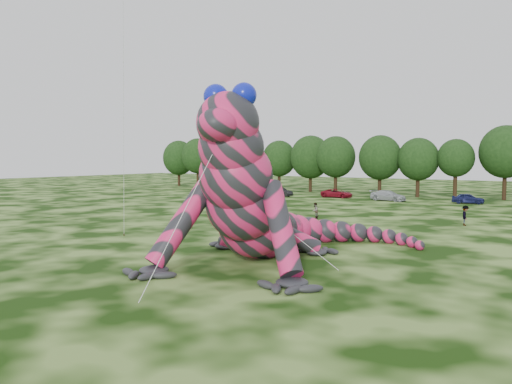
{
  "coord_description": "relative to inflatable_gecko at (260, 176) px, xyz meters",
  "views": [
    {
      "loc": [
        17.11,
        -19.01,
        6.02
      ],
      "look_at": [
        1.11,
        5.0,
        4.0
      ],
      "focal_mm": 35.0,
      "sensor_mm": 36.0,
      "label": 1
    }
  ],
  "objects": [
    {
      "name": "ground",
      "position": [
        -0.77,
        -6.0,
        -4.89
      ],
      "size": [
        240.0,
        240.0,
        0.0
      ],
      "primitive_type": "plane",
      "color": "#16330A",
      "rests_on": "ground"
    },
    {
      "name": "inflatable_gecko",
      "position": [
        0.0,
        0.0,
        0.0
      ],
      "size": [
        20.65,
        22.92,
        9.78
      ],
      "primitive_type": null,
      "rotation": [
        0.0,
        0.0,
        0.24
      ],
      "color": "#DE2262",
      "rests_on": "ground"
    },
    {
      "name": "tree_0",
      "position": [
        -55.32,
        53.24,
        -0.14
      ],
      "size": [
        6.91,
        6.22,
        9.51
      ],
      "primitive_type": null,
      "color": "black",
      "rests_on": "ground"
    },
    {
      "name": "tree_1",
      "position": [
        -49.12,
        52.06,
        0.01
      ],
      "size": [
        6.74,
        6.07,
        9.81
      ],
      "primitive_type": null,
      "color": "black",
      "rests_on": "ground"
    },
    {
      "name": "tree_2",
      "position": [
        -43.78,
        52.77,
        -0.07
      ],
      "size": [
        7.04,
        6.34,
        9.64
      ],
      "primitive_type": null,
      "color": "black",
      "rests_on": "ground"
    },
    {
      "name": "tree_3",
      "position": [
        -36.48,
        51.07,
        -0.17
      ],
      "size": [
        5.81,
        5.23,
        9.44
      ],
      "primitive_type": null,
      "color": "black",
      "rests_on": "ground"
    },
    {
      "name": "tree_4",
      "position": [
        -30.41,
        52.72,
        -0.36
      ],
      "size": [
        6.22,
        5.6,
        9.06
      ],
      "primitive_type": null,
      "color": "black",
      "rests_on": "ground"
    },
    {
      "name": "tree_5",
      "position": [
        -23.89,
        52.44,
        0.01
      ],
      "size": [
        7.16,
        6.44,
        9.8
      ],
      "primitive_type": null,
      "color": "black",
      "rests_on": "ground"
    },
    {
      "name": "tree_6",
      "position": [
        -18.32,
        50.69,
        -0.14
      ],
      "size": [
        6.52,
        5.86,
        9.49
      ],
      "primitive_type": null,
      "color": "black",
      "rests_on": "ground"
    },
    {
      "name": "tree_7",
      "position": [
        -10.85,
        50.81,
        -0.15
      ],
      "size": [
        6.68,
        6.01,
        9.48
      ],
      "primitive_type": null,
      "color": "black",
      "rests_on": "ground"
    },
    {
      "name": "tree_8",
      "position": [
        -4.98,
        50.99,
        -0.42
      ],
      "size": [
        6.14,
        5.53,
        8.94
      ],
      "primitive_type": null,
      "color": "black",
      "rests_on": "ground"
    },
    {
      "name": "tree_9",
      "position": [
        0.3,
        51.35,
        -0.55
      ],
      "size": [
        5.27,
        4.74,
        8.68
      ],
      "primitive_type": null,
      "color": "black",
      "rests_on": "ground"
    },
    {
      "name": "tree_10",
      "position": [
        6.63,
        52.58,
        0.36
      ],
      "size": [
        7.09,
        6.38,
        10.5
      ],
      "primitive_type": null,
      "color": "black",
      "rests_on": "ground"
    },
    {
      "name": "car_0",
      "position": [
        -30.65,
        41.03,
        -4.21
      ],
      "size": [
        4.21,
        2.29,
        1.36
      ],
      "primitive_type": "imported",
      "rotation": [
        0.0,
        0.0,
        1.75
      ],
      "color": "white",
      "rests_on": "ground"
    },
    {
      "name": "car_1",
      "position": [
        -22.98,
        40.47,
        -4.18
      ],
      "size": [
        4.5,
        2.14,
        1.42
      ],
      "primitive_type": "imported",
      "rotation": [
        0.0,
        0.0,
        1.42
      ],
      "color": "black",
      "rests_on": "ground"
    },
    {
      "name": "car_2",
      "position": [
        -14.65,
        43.24,
        -4.24
      ],
      "size": [
        4.77,
        2.31,
        1.31
      ],
      "primitive_type": "imported",
      "rotation": [
        0.0,
        0.0,
        1.6
      ],
      "color": "maroon",
      "rests_on": "ground"
    },
    {
      "name": "car_3",
      "position": [
        -6.52,
        42.19,
        -4.17
      ],
      "size": [
        5.22,
        2.72,
        1.44
      ],
      "primitive_type": "imported",
      "rotation": [
        0.0,
        0.0,
        1.43
      ],
      "color": "#ABB0B5",
      "rests_on": "ground"
    },
    {
      "name": "car_4",
      "position": [
        3.55,
        43.75,
        -4.22
      ],
      "size": [
        4.12,
        2.05,
        1.35
      ],
      "primitive_type": "imported",
      "rotation": [
        0.0,
        0.0,
        1.69
      ],
      "color": "navy",
      "rests_on": "ground"
    },
    {
      "name": "spectator_4",
      "position": [
        -22.13,
        29.69,
        -4.07
      ],
      "size": [
        0.74,
        0.92,
        1.65
      ],
      "primitive_type": "imported",
      "rotation": [
        0.0,
        0.0,
        1.27
      ],
      "color": "gray",
      "rests_on": "ground"
    },
    {
      "name": "spectator_0",
      "position": [
        -12.13,
        15.95,
        -3.99
      ],
      "size": [
        0.78,
        0.71,
        1.79
      ],
      "primitive_type": "imported",
      "rotation": [
        0.0,
        0.0,
        0.57
      ],
      "color": "gray",
      "rests_on": "ground"
    },
    {
      "name": "spectator_1",
      "position": [
        -5.78,
        18.63,
        -4.11
      ],
      "size": [
        0.7,
        0.84,
        1.57
      ],
      "primitive_type": "imported",
      "rotation": [
        0.0,
        0.0,
        4.86
      ],
      "color": "gray",
      "rests_on": "ground"
    },
    {
      "name": "spectator_2",
      "position": [
        7.5,
        21.53,
        -4.01
      ],
      "size": [
        0.9,
        1.26,
        1.77
      ],
      "primitive_type": "imported",
      "rotation": [
        0.0,
        0.0,
        1.8
      ],
      "color": "gray",
      "rests_on": "ground"
    }
  ]
}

